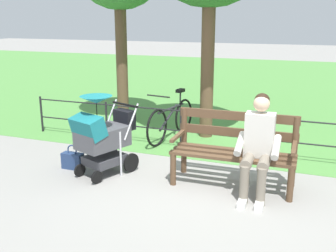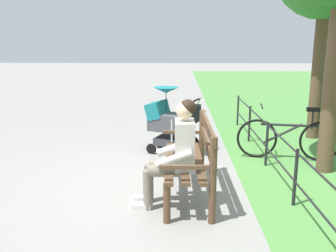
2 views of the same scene
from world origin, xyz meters
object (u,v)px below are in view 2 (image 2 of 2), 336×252
(park_bench, at_px, (193,155))
(stroller, at_px, (170,120))
(bicycle, at_px, (289,138))
(person_on_bench, at_px, (175,151))
(handbag, at_px, (173,138))

(park_bench, distance_m, stroller, 1.83)
(park_bench, bearing_deg, stroller, 10.58)
(park_bench, height_order, stroller, stroller)
(park_bench, xyz_separation_m, bicycle, (1.48, -1.62, -0.16))
(stroller, relative_size, bicycle, 0.70)
(person_on_bench, relative_size, bicycle, 0.78)
(park_bench, height_order, bicycle, park_bench)
(stroller, bearing_deg, handbag, -3.92)
(handbag, relative_size, bicycle, 0.22)
(handbag, bearing_deg, bicycle, -113.98)
(park_bench, height_order, person_on_bench, person_on_bench)
(park_bench, distance_m, person_on_bench, 0.43)
(person_on_bench, distance_m, handbag, 2.72)
(person_on_bench, height_order, handbag, person_on_bench)
(person_on_bench, xyz_separation_m, stroller, (2.13, 0.11, -0.08))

